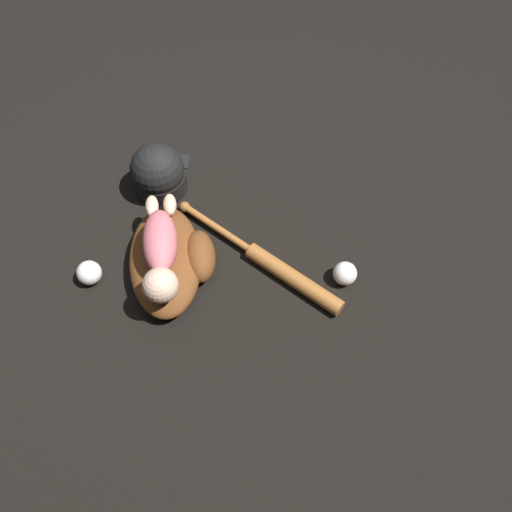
% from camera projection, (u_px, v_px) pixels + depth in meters
% --- Properties ---
extents(ground_plane, '(6.00, 6.00, 0.00)m').
position_uv_depth(ground_plane, '(169.00, 256.00, 1.51)').
color(ground_plane, black).
extents(baseball_glove, '(0.43, 0.33, 0.10)m').
position_uv_depth(baseball_glove, '(171.00, 259.00, 1.44)').
color(baseball_glove, brown).
rests_on(baseball_glove, ground).
extents(baby_figure, '(0.36, 0.19, 0.10)m').
position_uv_depth(baby_figure, '(160.00, 251.00, 1.34)').
color(baby_figure, '#D16670').
rests_on(baby_figure, baseball_glove).
extents(baseball_bat, '(0.29, 0.55, 0.05)m').
position_uv_depth(baseball_bat, '(277.00, 268.00, 1.46)').
color(baseball_bat, '#9E602D').
rests_on(baseball_bat, ground).
extents(baseball, '(0.07, 0.07, 0.07)m').
position_uv_depth(baseball, '(345.00, 273.00, 1.43)').
color(baseball, white).
rests_on(baseball, ground).
extents(baseball_spare, '(0.07, 0.07, 0.07)m').
position_uv_depth(baseball_spare, '(89.00, 273.00, 1.43)').
color(baseball_spare, white).
rests_on(baseball_spare, ground).
extents(baseball_cap, '(0.24, 0.18, 0.17)m').
position_uv_depth(baseball_cap, '(158.00, 173.00, 1.59)').
color(baseball_cap, black).
rests_on(baseball_cap, ground).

